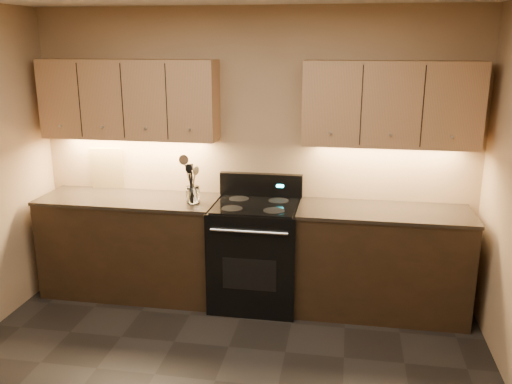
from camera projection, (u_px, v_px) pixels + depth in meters
The scene contains 14 objects.
wall_back at pixel (253, 155), 4.93m from camera, with size 4.00×0.04×2.60m, color tan.
counter_left at pixel (132, 245), 5.05m from camera, with size 1.62×0.62×0.93m.
counter_right at pixel (382, 261), 4.68m from camera, with size 1.46×0.62×0.93m.
stove at pixel (256, 253), 4.84m from camera, with size 0.76×0.68×1.14m.
upper_cab_left at pixel (129, 99), 4.83m from camera, with size 1.60×0.30×0.70m, color #A98054.
upper_cab_right at pixel (391, 104), 4.46m from camera, with size 1.44×0.30×0.70m, color #A98054.
outlet_plate at pixel (120, 169), 5.19m from camera, with size 0.09×0.01×0.12m, color #B2B5BA.
utensil_crock at pixel (193, 195), 4.75m from camera, with size 0.14×0.14×0.15m.
cutting_board at pixel (107, 168), 5.18m from camera, with size 0.32×0.02×0.40m, color tan.
wooden_spoon at pixel (189, 184), 4.71m from camera, with size 0.06×0.06×0.31m, color tan, non-canonical shape.
black_spoon at pixel (192, 182), 4.74m from camera, with size 0.06×0.06×0.33m, color black, non-canonical shape.
black_turner at pixel (192, 183), 4.69m from camera, with size 0.08×0.08×0.34m, color black, non-canonical shape.
steel_spatula at pixel (195, 182), 4.73m from camera, with size 0.08×0.08×0.34m, color silver, non-canonical shape.
steel_skimmer at pixel (194, 179), 4.70m from camera, with size 0.09×0.09×0.40m, color silver, non-canonical shape.
Camera 1 is at (0.84, -2.77, 2.30)m, focal length 38.00 mm.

